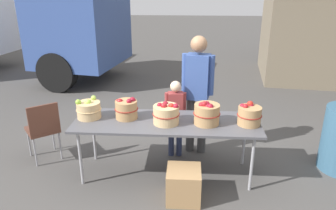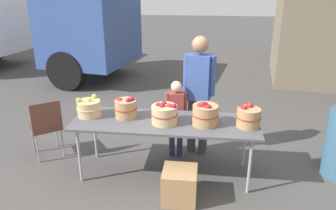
{
  "view_description": "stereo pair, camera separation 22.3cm",
  "coord_description": "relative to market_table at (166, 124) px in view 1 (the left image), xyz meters",
  "views": [
    {
      "loc": [
        0.26,
        -3.7,
        2.4
      ],
      "look_at": [
        0.0,
        0.3,
        0.85
      ],
      "focal_mm": 35.01,
      "sensor_mm": 36.0,
      "label": 1
    },
    {
      "loc": [
        0.48,
        -3.68,
        2.4
      ],
      "look_at": [
        0.0,
        0.3,
        0.85
      ],
      "focal_mm": 35.01,
      "sensor_mm": 36.0,
      "label": 2
    }
  ],
  "objects": [
    {
      "name": "ground_plane",
      "position": [
        0.0,
        0.0,
        -0.71
      ],
      "size": [
        40.0,
        40.0,
        0.0
      ],
      "primitive_type": "plane",
      "color": "#474442"
    },
    {
      "name": "market_table",
      "position": [
        0.0,
        0.0,
        0.0
      ],
      "size": [
        2.3,
        0.76,
        0.75
      ],
      "color": "#4C4C51",
      "rests_on": "ground"
    },
    {
      "name": "apple_basket_green_0",
      "position": [
        -0.99,
        0.05,
        0.15
      ],
      "size": [
        0.32,
        0.32,
        0.26
      ],
      "color": "tan",
      "rests_on": "market_table"
    },
    {
      "name": "apple_basket_red_0",
      "position": [
        -0.51,
        0.07,
        0.17
      ],
      "size": [
        0.29,
        0.29,
        0.28
      ],
      "color": "#A87F51",
      "rests_on": "market_table"
    },
    {
      "name": "apple_basket_red_1",
      "position": [
        0.0,
        -0.06,
        0.16
      ],
      "size": [
        0.33,
        0.33,
        0.27
      ],
      "color": "tan",
      "rests_on": "market_table"
    },
    {
      "name": "apple_basket_red_2",
      "position": [
        0.49,
        -0.04,
        0.17
      ],
      "size": [
        0.33,
        0.33,
        0.3
      ],
      "color": "#A87F51",
      "rests_on": "market_table"
    },
    {
      "name": "apple_basket_red_3",
      "position": [
        1.0,
        -0.03,
        0.16
      ],
      "size": [
        0.3,
        0.3,
        0.28
      ],
      "color": "#A87F51",
      "rests_on": "market_table"
    },
    {
      "name": "vendor_adult",
      "position": [
        0.39,
        0.64,
        0.29
      ],
      "size": [
        0.44,
        0.29,
        1.7
      ],
      "rotation": [
        0.0,
        0.0,
        2.93
      ],
      "color": "#3F3F3F",
      "rests_on": "ground"
    },
    {
      "name": "child_customer",
      "position": [
        0.09,
        0.49,
        -0.05
      ],
      "size": [
        0.3,
        0.17,
        1.12
      ],
      "rotation": [
        0.0,
        0.0,
        3.24
      ],
      "color": "#262D4C",
      "rests_on": "ground"
    },
    {
      "name": "food_kiosk",
      "position": [
        3.69,
        4.8,
        0.67
      ],
      "size": [
        3.83,
        3.31,
        2.74
      ],
      "rotation": [
        0.0,
        0.0,
        -0.12
      ],
      "color": "#726651",
      "rests_on": "ground"
    },
    {
      "name": "folding_chair",
      "position": [
        -1.71,
        0.25,
        -0.2
      ],
      "size": [
        0.56,
        0.56,
        0.86
      ],
      "rotation": [
        0.0,
        0.0,
        3.81
      ],
      "color": "brown",
      "rests_on": "ground"
    },
    {
      "name": "produce_crate",
      "position": [
        0.23,
        -0.52,
        -0.52
      ],
      "size": [
        0.39,
        0.39,
        0.39
      ],
      "primitive_type": "cube",
      "color": "#A87F51",
      "rests_on": "ground"
    }
  ]
}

